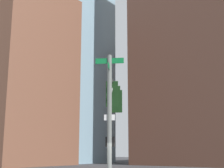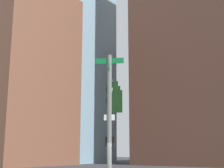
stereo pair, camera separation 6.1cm
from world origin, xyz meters
name	(u,v)px [view 1 (the left image)]	position (x,y,z in m)	size (l,w,h in m)	color
signal_pole_assembly	(113,106)	(-0.73, 1.10, 4.23)	(2.53, 3.85, 6.21)	slate
building_brick_nearside	(208,32)	(-9.95, 42.08, 22.63)	(23.74, 15.75, 45.27)	brown
building_brick_midblock	(4,80)	(-40.22, 22.45, 14.50)	(22.92, 14.70, 29.01)	brown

